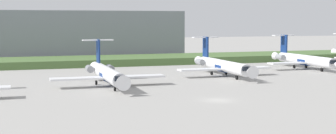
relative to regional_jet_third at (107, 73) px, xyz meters
The scene contains 6 objects.
ground_plane 15.90m from the regional_jet_third, 25.15° to the left, with size 500.00×500.00×0.00m, color #9E9B96.
grass_berm 49.19m from the regional_jet_third, 73.20° to the left, with size 320.00×20.00×2.10m, color #4C6B38.
regional_jet_third is the anchor object (origin of this frame).
regional_jet_fourth 30.61m from the regional_jet_third, 16.54° to the left, with size 22.81×31.00×9.00m.
regional_jet_fifth 60.10m from the regional_jet_third, 16.58° to the left, with size 22.81×31.00×9.00m.
distant_hangar 71.13m from the regional_jet_third, 84.45° to the left, with size 62.64×21.69×16.36m, color gray.
Camera 1 is at (-31.56, -71.40, 13.15)m, focal length 50.80 mm.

